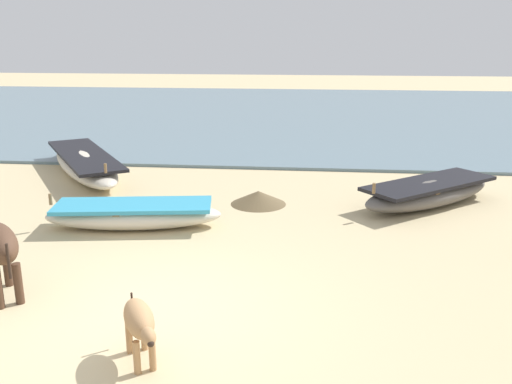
# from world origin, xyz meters

# --- Properties ---
(ground) EXTENTS (80.00, 80.00, 0.00)m
(ground) POSITION_xyz_m (0.00, 0.00, 0.00)
(ground) COLOR #CCB789
(sea_water) EXTENTS (60.00, 20.00, 0.08)m
(sea_water) POSITION_xyz_m (0.00, 17.66, 0.04)
(sea_water) COLOR slate
(sea_water) RESTS_ON ground
(fishing_boat_1) EXTENTS (3.55, 4.56, 0.73)m
(fishing_boat_1) POSITION_xyz_m (-3.60, 6.70, 0.29)
(fishing_boat_1) COLOR beige
(fishing_boat_1) RESTS_ON ground
(fishing_boat_3) EXTENTS (3.28, 2.94, 0.70)m
(fishing_boat_3) POSITION_xyz_m (4.31, 4.99, 0.27)
(fishing_boat_3) COLOR #5B5651
(fishing_boat_3) RESTS_ON ground
(fishing_boat_4) EXTENTS (3.24, 1.37, 0.65)m
(fishing_boat_4) POSITION_xyz_m (-1.21, 3.07, 0.25)
(fishing_boat_4) COLOR beige
(fishing_boat_4) RESTS_ON ground
(calf_near_tan) EXTENTS (0.66, 0.97, 0.67)m
(calf_near_tan) POSITION_xyz_m (0.19, -1.10, 0.48)
(calf_near_tan) COLOR tan
(calf_near_tan) RESTS_ON ground
(debris_pile_0) EXTENTS (1.52, 1.52, 0.28)m
(debris_pile_0) POSITION_xyz_m (0.87, 4.71, 0.14)
(debris_pile_0) COLOR brown
(debris_pile_0) RESTS_ON ground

